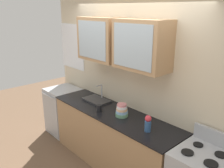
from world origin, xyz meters
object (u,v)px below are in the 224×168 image
Objects in this scene: sink_faucet at (97,100)px; vase at (148,123)px; dishwasher at (64,110)px; cup_near_sink at (99,108)px; bowl_stack at (122,111)px.

sink_faucet is 2.15× the size of vase.
cup_near_sink is at bearing -5.59° from dishwasher.
bowl_stack reaches higher than dishwasher.
sink_faucet is 0.43m from cup_near_sink.
cup_near_sink is at bearing -33.20° from sink_faucet.
cup_near_sink is 1.41m from dishwasher.
bowl_stack is 0.55m from vase.
sink_faucet is 1.06m from dishwasher.
dishwasher is (-2.20, 0.05, -0.57)m from vase.
vase is at bearing -7.49° from sink_faucet.
vase is 1.83× the size of cup_near_sink.
bowl_stack is (0.71, -0.10, 0.06)m from sink_faucet.
sink_faucet is at bearing 172.51° from vase.
sink_faucet is 0.51× the size of dishwasher.
cup_near_sink is (0.36, -0.24, 0.03)m from sink_faucet.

